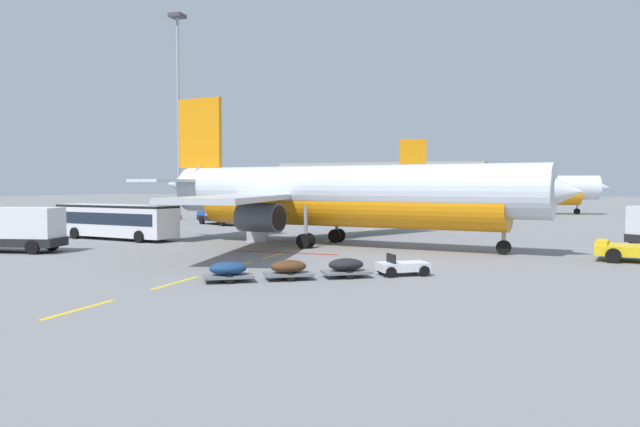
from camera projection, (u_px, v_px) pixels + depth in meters
ground at (602, 240)px, 52.30m from camera, size 400.00×400.00×0.00m
apron_paint_markings at (344, 236)px, 56.21m from camera, size 8.00×93.42×0.01m
airliner_foreground at (338, 195)px, 47.02m from camera, size 34.77×34.21×12.20m
airliner_mid_left at (497, 190)px, 97.34m from camera, size 34.18×33.46×12.04m
apron_shuttle_bus at (116, 219)px, 52.72m from camera, size 12.31×4.73×3.00m
fuel_service_truck at (15, 229)px, 42.81m from camera, size 7.34×3.79×3.14m
ground_power_truck at (222, 211)px, 71.84m from camera, size 7.27×5.56×3.14m
baggage_train at (318, 268)px, 30.92m from camera, size 10.53×7.54×1.14m
uld_cargo_container at (258, 232)px, 50.81m from camera, size 1.98×1.95×1.60m
apron_light_mast_near at (178, 94)px, 81.38m from camera, size 1.80×1.80×27.29m
terminal_satellite at (386, 181)px, 193.82m from camera, size 62.34×27.04×12.85m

